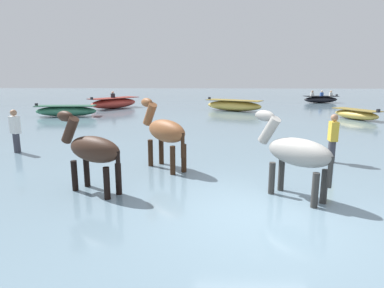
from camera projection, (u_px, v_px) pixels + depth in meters
ground_plane at (261, 226)px, 5.99m from camera, size 120.00×120.00×0.00m
water_surface at (227, 130)px, 15.74m from camera, size 90.00×90.00×0.26m
horse_lead_grey at (295, 154)px, 6.51m from camera, size 1.46×1.54×1.96m
horse_trailing_chestnut at (164, 132)px, 8.58m from camera, size 1.51×1.64×2.07m
horse_flank_dark_bay at (92, 151)px, 6.83m from camera, size 1.69×1.15×1.94m
boat_near_starboard at (321, 99)px, 29.09m from camera, size 3.06×1.34×1.08m
boat_mid_outer at (356, 114)px, 18.29m from camera, size 2.05×2.86×0.69m
boat_mid_channel at (234, 105)px, 22.59m from camera, size 4.05×2.93×0.88m
boat_near_port at (114, 103)px, 24.33m from camera, size 3.41×3.95×1.25m
boat_distant_west at (66, 111)px, 19.62m from camera, size 3.62×1.41×0.78m
person_onlooker_left at (16, 134)px, 10.44m from camera, size 0.38×0.33×1.63m
person_wading_mid at (332, 141)px, 9.24m from camera, size 0.22×0.33×1.63m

